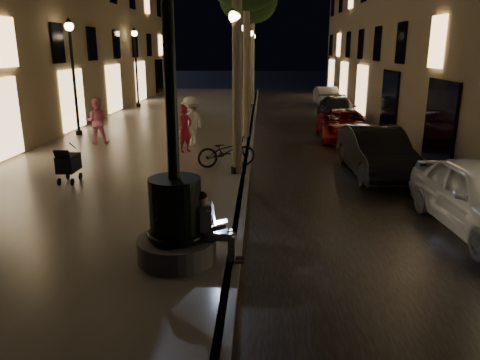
# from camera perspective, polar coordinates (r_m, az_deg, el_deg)

# --- Properties ---
(ground) EXTENTS (120.00, 120.00, 0.00)m
(ground) POSITION_cam_1_polar(r_m,az_deg,el_deg) (20.92, 1.38, 5.31)
(ground) COLOR black
(ground) RESTS_ON ground
(cobble_lane) EXTENTS (6.00, 45.00, 0.02)m
(cobble_lane) POSITION_cam_1_polar(r_m,az_deg,el_deg) (21.07, 9.59, 5.19)
(cobble_lane) COLOR black
(cobble_lane) RESTS_ON ground
(promenade) EXTENTS (8.00, 45.00, 0.20)m
(promenade) POSITION_cam_1_polar(r_m,az_deg,el_deg) (21.37, -9.46, 5.59)
(promenade) COLOR slate
(promenade) RESTS_ON ground
(curb_strip) EXTENTS (0.25, 45.00, 0.20)m
(curb_strip) POSITION_cam_1_polar(r_m,az_deg,el_deg) (20.91, 1.38, 5.58)
(curb_strip) COLOR #59595B
(curb_strip) RESTS_ON ground
(fountain_lamppost) EXTENTS (1.40, 1.40, 5.21)m
(fountain_lamppost) POSITION_cam_1_polar(r_m,az_deg,el_deg) (8.14, -7.90, -3.10)
(fountain_lamppost) COLOR #59595B
(fountain_lamppost) RESTS_ON promenade
(seated_man_laptop) EXTENTS (0.90, 0.30, 1.27)m
(seated_man_laptop) POSITION_cam_1_polar(r_m,az_deg,el_deg) (8.17, -3.58, -5.38)
(seated_man_laptop) COLOR tan
(seated_man_laptop) RESTS_ON promenade
(tree_third) EXTENTS (3.00, 3.00, 7.20)m
(tree_third) POSITION_cam_1_polar(r_m,az_deg,el_deg) (25.68, 1.05, 21.02)
(tree_third) COLOR #6B604C
(tree_third) RESTS_ON promenade
(tree_far) EXTENTS (3.00, 3.00, 7.50)m
(tree_far) POSITION_cam_1_polar(r_m,az_deg,el_deg) (31.68, 1.55, 20.57)
(tree_far) COLOR #6B604C
(tree_far) RESTS_ON promenade
(lamp_curb_a) EXTENTS (0.36, 0.36, 4.81)m
(lamp_curb_a) POSITION_cam_1_polar(r_m,az_deg,el_deg) (13.60, -0.57, 13.34)
(lamp_curb_a) COLOR black
(lamp_curb_a) RESTS_ON promenade
(lamp_curb_b) EXTENTS (0.36, 0.36, 4.81)m
(lamp_curb_b) POSITION_cam_1_polar(r_m,az_deg,el_deg) (21.59, 0.68, 14.28)
(lamp_curb_b) COLOR black
(lamp_curb_b) RESTS_ON promenade
(lamp_curb_c) EXTENTS (0.36, 0.36, 4.81)m
(lamp_curb_c) POSITION_cam_1_polar(r_m,az_deg,el_deg) (29.58, 1.26, 14.71)
(lamp_curb_c) COLOR black
(lamp_curb_c) RESTS_ON promenade
(lamp_curb_d) EXTENTS (0.36, 0.36, 4.81)m
(lamp_curb_d) POSITION_cam_1_polar(r_m,az_deg,el_deg) (37.58, 1.59, 14.96)
(lamp_curb_d) COLOR black
(lamp_curb_d) RESTS_ON promenade
(lamp_left_b) EXTENTS (0.36, 0.36, 4.81)m
(lamp_left_b) POSITION_cam_1_polar(r_m,az_deg,el_deg) (21.10, -19.75, 13.35)
(lamp_left_b) COLOR black
(lamp_left_b) RESTS_ON promenade
(lamp_left_c) EXTENTS (0.36, 0.36, 4.81)m
(lamp_left_c) POSITION_cam_1_polar(r_m,az_deg,el_deg) (30.60, -12.59, 14.39)
(lamp_left_c) COLOR black
(lamp_left_c) RESTS_ON promenade
(stroller) EXTENTS (0.47, 1.08, 1.10)m
(stroller) POSITION_cam_1_polar(r_m,az_deg,el_deg) (13.75, -20.20, 1.92)
(stroller) COLOR black
(stroller) RESTS_ON promenade
(car_second) EXTENTS (1.79, 4.55, 1.48)m
(car_second) POSITION_cam_1_polar(r_m,az_deg,el_deg) (15.02, 16.25, 3.33)
(car_second) COLOR black
(car_second) RESTS_ON ground
(car_third) EXTENTS (2.22, 4.57, 1.25)m
(car_third) POSITION_cam_1_polar(r_m,az_deg,el_deg) (20.62, 12.61, 6.54)
(car_third) COLOR maroon
(car_third) RESTS_ON ground
(car_rear) EXTENTS (1.86, 4.47, 1.29)m
(car_rear) POSITION_cam_1_polar(r_m,az_deg,el_deg) (25.58, 11.79, 8.38)
(car_rear) COLOR #2F3034
(car_rear) RESTS_ON ground
(car_fifth) EXTENTS (1.52, 3.92, 1.27)m
(car_fifth) POSITION_cam_1_polar(r_m,az_deg,el_deg) (32.50, 10.56, 9.96)
(car_fifth) COLOR #A3A29D
(car_fifth) RESTS_ON ground
(pedestrian_red) EXTENTS (0.69, 0.73, 1.67)m
(pedestrian_red) POSITION_cam_1_polar(r_m,az_deg,el_deg) (16.84, -6.71, 6.20)
(pedestrian_red) COLOR #B62439
(pedestrian_red) RESTS_ON promenade
(pedestrian_pink) EXTENTS (0.98, 0.83, 1.78)m
(pedestrian_pink) POSITION_cam_1_polar(r_m,az_deg,el_deg) (19.08, -17.07, 6.90)
(pedestrian_pink) COLOR pink
(pedestrian_pink) RESTS_ON promenade
(pedestrian_white) EXTENTS (1.23, 1.39, 1.86)m
(pedestrian_white) POSITION_cam_1_polar(r_m,az_deg,el_deg) (17.98, -6.02, 7.14)
(pedestrian_white) COLOR white
(pedestrian_white) RESTS_ON promenade
(bicycle) EXTENTS (1.97, 1.25, 0.98)m
(bicycle) POSITION_cam_1_polar(r_m,az_deg,el_deg) (14.73, -1.66, 3.54)
(bicycle) COLOR black
(bicycle) RESTS_ON promenade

